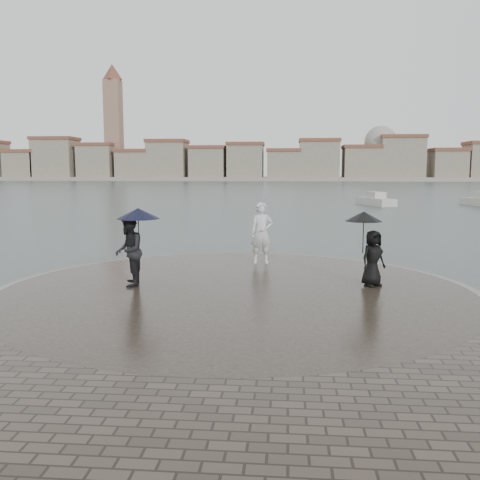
# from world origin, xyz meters

# --- Properties ---
(ground) EXTENTS (400.00, 400.00, 0.00)m
(ground) POSITION_xyz_m (0.00, 0.00, 0.00)
(ground) COLOR #2B3835
(ground) RESTS_ON ground
(kerb_ring) EXTENTS (12.50, 12.50, 0.32)m
(kerb_ring) POSITION_xyz_m (0.00, 3.50, 0.16)
(kerb_ring) COLOR gray
(kerb_ring) RESTS_ON ground
(quay_tip) EXTENTS (11.90, 11.90, 0.36)m
(quay_tip) POSITION_xyz_m (0.00, 3.50, 0.18)
(quay_tip) COLOR #2D261E
(quay_tip) RESTS_ON ground
(statue) EXTENTS (0.77, 0.55, 1.99)m
(statue) POSITION_xyz_m (0.48, 7.35, 1.35)
(statue) COLOR silver
(statue) RESTS_ON quay_tip
(visitor_left) EXTENTS (1.25, 1.18, 2.04)m
(visitor_left) POSITION_xyz_m (-2.74, 3.60, 1.52)
(visitor_left) COLOR black
(visitor_left) RESTS_ON quay_tip
(visitor_right) EXTENTS (1.18, 1.00, 1.95)m
(visitor_right) POSITION_xyz_m (3.45, 4.19, 1.47)
(visitor_right) COLOR black
(visitor_right) RESTS_ON quay_tip
(far_skyline) EXTENTS (260.00, 20.00, 37.00)m
(far_skyline) POSITION_xyz_m (-6.29, 160.71, 5.61)
(far_skyline) COLOR gray
(far_skyline) RESTS_ON ground
(boats) EXTENTS (13.24, 5.93, 1.50)m
(boats) POSITION_xyz_m (14.86, 42.77, 0.38)
(boats) COLOR #B7B2A5
(boats) RESTS_ON ground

